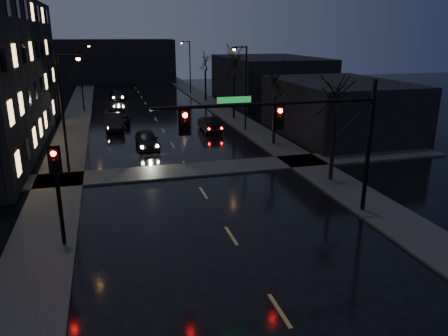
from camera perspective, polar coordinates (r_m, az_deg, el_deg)
sidewalk_left at (r=45.97m, az=-19.05°, el=4.88°), size 3.00×140.00×0.12m
sidewalk_right at (r=47.86m, az=1.75°, el=6.28°), size 3.00×140.00×0.12m
sidewalk_cross at (r=30.31m, az=-4.57°, el=-0.27°), size 40.00×3.00×0.12m
commercial_right_near at (r=42.02m, az=14.70°, el=7.57°), size 10.00×14.00×5.00m
commercial_right_far at (r=62.36m, az=5.87°, el=11.49°), size 12.00×18.00×6.00m
far_block at (r=88.12m, az=-14.13°, el=13.38°), size 22.00×10.00×8.00m
signal_mast at (r=21.43m, az=10.23°, el=5.45°), size 11.11×0.41×7.00m
signal_pole_left at (r=20.03m, az=-20.95°, el=-1.78°), size 0.35×0.41×4.53m
tree_near at (r=27.70m, az=14.61°, el=10.62°), size 3.52×3.52×8.08m
tree_mid_a at (r=36.73m, az=6.79°, el=11.93°), size 3.30×3.30×7.58m
tree_mid_b at (r=47.99m, az=1.35°, el=14.20°), size 3.74×3.74×8.59m
tree_far at (r=61.55m, az=-2.48°, el=14.34°), size 3.43×3.43×7.88m
streetlight_l_near at (r=28.38m, az=-19.95°, el=7.35°), size 1.53×0.28×8.00m
streetlight_l_far at (r=55.17m, az=-18.00°, el=11.87°), size 1.53×0.28×8.00m
streetlight_r_mid at (r=42.17m, az=2.61°, el=11.26°), size 1.53×0.28×8.00m
streetlight_r_far at (r=69.28m, az=-4.65°, el=13.56°), size 1.53×0.28×8.00m
oncoming_car_a at (r=36.71m, az=-10.04°, el=3.70°), size 1.83×4.31×1.45m
oncoming_car_b at (r=44.65m, az=-14.20°, el=5.92°), size 1.83×4.86×1.58m
oncoming_car_c at (r=48.06m, az=-13.81°, el=6.68°), size 2.58×5.48×1.52m
oncoming_car_d at (r=64.88m, az=-13.75°, el=9.23°), size 2.42×4.75×1.32m
lead_car at (r=42.49m, az=-1.86°, el=5.82°), size 1.61×4.52×1.49m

